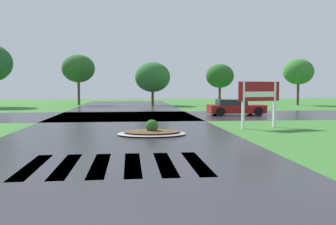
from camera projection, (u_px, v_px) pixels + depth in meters
The scene contains 7 objects.
asphalt_roadway at pixel (120, 141), 14.77m from camera, with size 10.12×80.00×0.01m, color #2B2B30.
asphalt_cross_road at pixel (124, 116), 27.20m from camera, with size 90.00×9.11×0.01m, color #2B2B30.
crosswalk_stripes at pixel (116, 165), 10.34m from camera, with size 4.95×3.38×0.01m.
estate_billboard at pixel (259, 95), 19.42m from camera, with size 2.42×0.81×2.45m.
median_island at pixel (152, 132), 16.68m from camera, with size 3.08×2.28×0.68m.
car_blue_compact at pixel (235, 107), 28.06m from camera, with size 4.17×2.14×1.18m.
background_treeline at pixel (92, 70), 41.29m from camera, with size 46.66×6.85×6.64m.
Camera 1 is at (0.38, -4.77, 2.17)m, focal length 40.06 mm.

